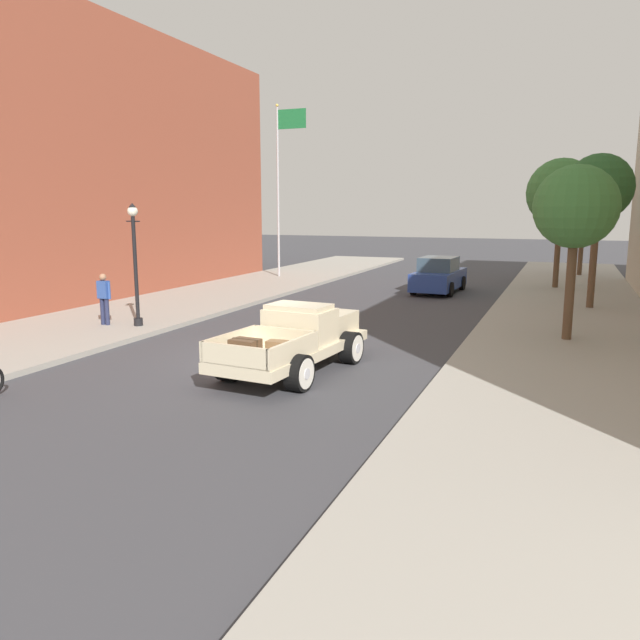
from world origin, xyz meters
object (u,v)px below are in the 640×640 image
Objects in this scene: street_tree_farthest at (584,204)px; pedestrian_sidewalk_left at (104,296)px; car_background_blue at (439,276)px; flagpole at (282,172)px; street_tree_nearest at (576,208)px; street_tree_third at (561,193)px; street_tree_second at (599,188)px; hotrod_truck_cream at (298,339)px; street_lamp_near at (135,255)px.

pedestrian_sidewalk_left is at bearing -122.83° from street_tree_farthest.
car_background_blue is 0.48× the size of flagpole.
street_tree_third is (-0.58, 12.52, 0.70)m from street_tree_nearest.
street_tree_nearest is 0.86× the size of street_tree_second.
flagpole is at bearing -178.65° from street_tree_third.
street_tree_farthest is at bearing 56.62° from car_background_blue.
flagpole is 1.63× the size of street_tree_farthest.
hotrod_truck_cream is 8.11m from pedestrian_sidewalk_left.
street_tree_farthest is (1.14, 6.54, -0.45)m from street_tree_third.
street_tree_nearest is at bearing -96.83° from street_tree_second.
street_tree_second is 6.17m from street_tree_third.
hotrod_truck_cream is at bearing -137.87° from street_tree_nearest.
street_tree_third is at bearing 29.12° from car_background_blue.
street_tree_second is (14.55, 9.66, 3.47)m from pedestrian_sidewalk_left.
street_lamp_near is (-7.11, -12.60, 1.62)m from car_background_blue.
street_tree_farthest is (15.28, 6.87, -1.67)m from flagpole.
flagpole reaches higher than street_lamp_near.
street_tree_farthest is (-0.22, 12.55, -0.46)m from street_tree_second.
hotrod_truck_cream is 0.89× the size of street_tree_farthest.
flagpole reaches higher than car_background_blue.
street_tree_second is (6.37, -3.22, 3.79)m from car_background_blue.
street_tree_third reaches higher than street_tree_second.
car_background_blue is at bearing -150.88° from street_tree_third.
flagpole is 16.84m from street_tree_farthest.
hotrod_truck_cream is 15.16m from car_background_blue.
street_tree_farthest is (14.33, 22.21, 3.01)m from pedestrian_sidewalk_left.
flagpole is at bearing 93.55° from pedestrian_sidewalk_left.
street_tree_second reaches higher than street_tree_nearest.
street_lamp_near is at bearing -167.24° from street_tree_nearest.
car_background_blue is at bearing -123.38° from street_tree_farthest.
street_tree_third is at bearing 73.20° from hotrod_truck_cream.
street_tree_nearest is at bearing 12.91° from pedestrian_sidewalk_left.
flagpole is 1.62× the size of street_tree_second.
car_background_blue is at bearing 119.88° from street_tree_nearest.
hotrod_truck_cream is at bearing -91.55° from car_background_blue.
street_tree_second is at bearing 60.40° from hotrod_truck_cream.
pedestrian_sidewalk_left is at bearing 163.73° from hotrod_truck_cream.
street_tree_farthest reaches higher than pedestrian_sidewalk_left.
street_lamp_near is 0.68× the size of street_tree_farthest.
pedestrian_sidewalk_left is at bearing -167.09° from street_tree_nearest.
street_tree_farthest is at bearing 80.13° from street_tree_third.
car_background_blue is 11.66m from street_tree_farthest.
hotrod_truck_cream is at bearing -16.27° from pedestrian_sidewalk_left.
car_background_blue is 14.56m from street_lamp_near.
hotrod_truck_cream is 8.66m from street_tree_nearest.
street_tree_third reaches higher than street_lamp_near.
flagpole is (-0.95, 15.34, 4.68)m from pedestrian_sidewalk_left.
street_tree_nearest is (5.59, -9.73, 3.08)m from car_background_blue.
flagpole is (-8.73, 17.61, 5.02)m from hotrod_truck_cream.
street_tree_second is 1.01× the size of street_tree_farthest.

